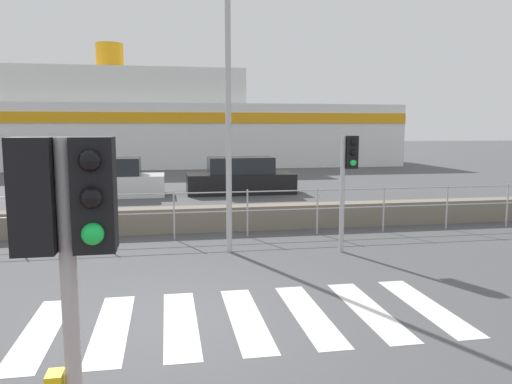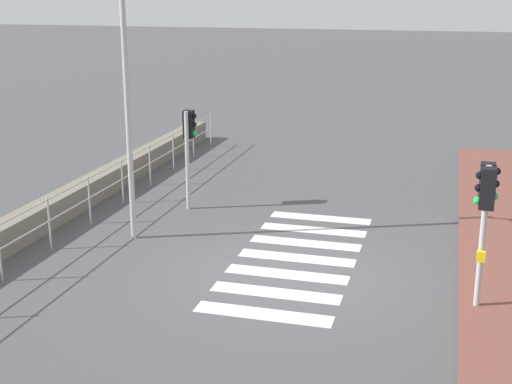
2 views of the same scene
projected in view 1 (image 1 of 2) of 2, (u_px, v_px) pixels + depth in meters
The scene contains 10 objects.
ground_plane at pixel (181, 323), 6.75m from camera, with size 160.00×160.00×0.00m, color #4C4C4F.
crosswalk at pixel (246, 318), 6.91m from camera, with size 5.85×2.40×0.01m.
seawall at pixel (174, 220), 12.57m from camera, with size 23.27×0.55×0.62m.
harbor_fence at pixel (174, 208), 11.65m from camera, with size 20.99×0.04×1.15m.
traffic_light_near at pixel (66, 233), 2.96m from camera, with size 0.58×0.41×2.58m.
traffic_light_far at pixel (348, 167), 10.39m from camera, with size 0.34×0.32×2.45m.
streetlamp at pixel (229, 68), 9.91m from camera, with size 0.32×1.12×6.14m.
ferry_boat at pixel (157, 126), 34.33m from camera, with size 30.97×8.52×8.14m.
parked_car_white at pixel (104, 180), 18.97m from camera, with size 4.50×1.74×1.47m.
parked_car_black at pixel (240, 178), 19.89m from camera, with size 4.24×1.74×1.44m.
Camera 1 is at (-0.14, -6.54, 2.64)m, focal length 35.00 mm.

